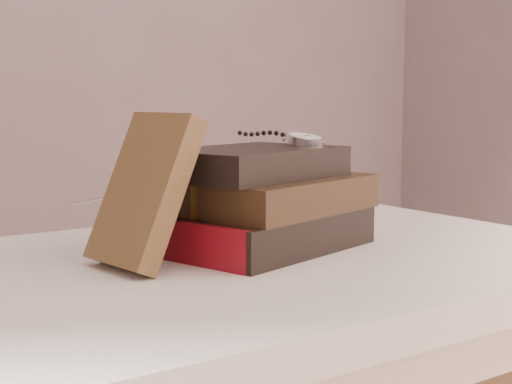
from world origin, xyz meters
TOP-DOWN VIEW (x-y plane):
  - table at (0.00, 0.35)m, footprint 1.00×0.60m
  - book_stack at (0.09, 0.37)m, footprint 0.31×0.25m
  - journal at (-0.09, 0.36)m, footprint 0.12×0.13m
  - pocket_watch at (0.16, 0.38)m, footprint 0.07×0.16m
  - eyeglasses at (-0.03, 0.43)m, footprint 0.14×0.15m

SIDE VIEW (x-z plane):
  - table at x=0.00m, z-range 0.28..1.03m
  - book_stack at x=0.09m, z-range 0.75..0.88m
  - eyeglasses at x=-0.03m, z-range 0.80..0.85m
  - journal at x=-0.09m, z-range 0.75..0.93m
  - pocket_watch at x=0.16m, z-range 0.88..0.90m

